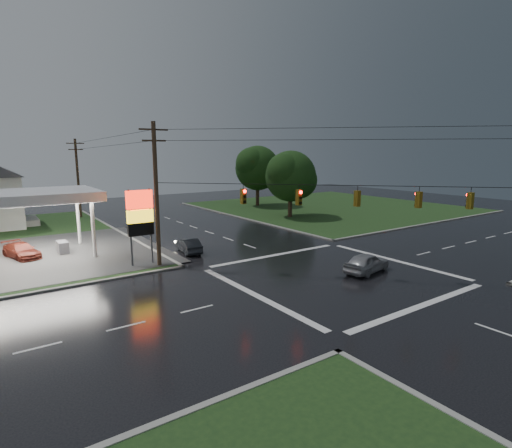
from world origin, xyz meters
TOP-DOWN VIEW (x-y plane):
  - ground at (0.00, 0.00)m, footprint 120.00×120.00m
  - grass_ne at (26.00, 26.00)m, footprint 36.00×36.00m
  - pylon_sign at (-10.50, 10.50)m, footprint 2.00×0.35m
  - utility_pole_nw at (-9.50, 9.50)m, footprint 2.20×0.32m
  - utility_pole_n at (-9.50, 38.00)m, footprint 2.20×0.32m
  - traffic_signals at (0.02, -0.02)m, footprint 26.87×26.87m
  - tree_ne_near at (14.14, 21.99)m, footprint 7.99×6.80m
  - tree_ne_far at (17.15, 33.99)m, footprint 8.46×7.20m
  - car_north at (-5.76, 12.13)m, footprint 1.91×4.08m
  - car_crossing at (2.49, -0.79)m, footprint 4.56×2.50m
  - car_pump at (-18.10, 18.34)m, footprint 3.01×4.72m

SIDE VIEW (x-z plane):
  - ground at x=0.00m, z-range 0.00..0.00m
  - grass_ne at x=26.00m, z-range 0.00..0.08m
  - car_pump at x=-18.10m, z-range 0.00..1.27m
  - car_north at x=-5.76m, z-range 0.00..1.29m
  - car_crossing at x=2.49m, z-range 0.00..1.47m
  - pylon_sign at x=-10.50m, z-range 1.01..7.01m
  - utility_pole_n at x=-9.50m, z-range 0.22..10.72m
  - tree_ne_near at x=14.14m, z-range 1.07..10.05m
  - utility_pole_nw at x=-9.50m, z-range 0.22..11.22m
  - tree_ne_far at x=17.15m, z-range 1.28..11.08m
  - traffic_signals at x=0.02m, z-range 5.75..7.22m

